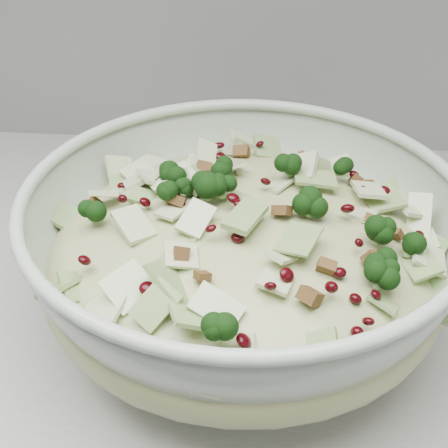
% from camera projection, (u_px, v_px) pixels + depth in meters
% --- Properties ---
extents(mixing_bowl, '(0.46, 0.46, 0.15)m').
position_uv_depth(mixing_bowl, '(243.00, 259.00, 0.54)').
color(mixing_bowl, '#AABBAA').
rests_on(mixing_bowl, counter).
extents(salad, '(0.47, 0.47, 0.15)m').
position_uv_depth(salad, '(244.00, 236.00, 0.52)').
color(salad, '#B2B97E').
rests_on(salad, mixing_bowl).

